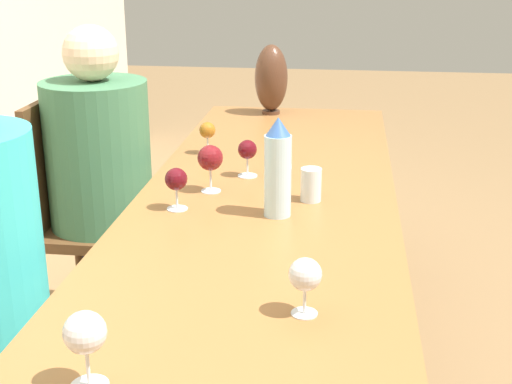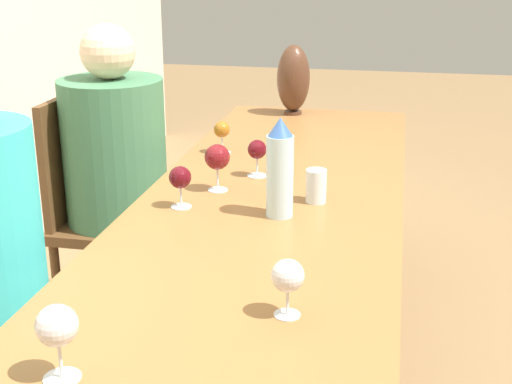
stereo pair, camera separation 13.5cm
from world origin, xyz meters
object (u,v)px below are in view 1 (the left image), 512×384
object	(u,v)px
wine_glass_2	(210,159)
wine_glass_4	(207,132)
water_bottle	(278,169)
person_far	(104,178)
vase	(271,78)
wine_glass_5	(247,151)
wine_glass_3	(176,180)
wine_glass_0	(305,276)
wine_glass_1	(85,334)
chair_far	(84,212)
water_tumbler	(311,185)

from	to	relation	value
wine_glass_2	wine_glass_4	xyz separation A→B (m)	(0.43, 0.09, -0.02)
water_bottle	wine_glass_2	bearing A→B (deg)	51.75
wine_glass_2	person_far	distance (m)	0.63
wine_glass_2	vase	bearing A→B (deg)	-3.56
wine_glass_4	wine_glass_5	size ratio (longest dim) A/B	0.96
wine_glass_3	wine_glass_2	bearing A→B (deg)	-21.95
wine_glass_0	person_far	xyz separation A→B (m)	(1.12, 0.83, -0.18)
person_far	wine_glass_0	bearing A→B (deg)	-143.39
water_bottle	wine_glass_1	xyz separation A→B (m)	(-0.89, 0.25, -0.04)
wine_glass_0	wine_glass_4	world-z (taller)	wine_glass_0
vase	chair_far	xyz separation A→B (m)	(-0.78, 0.64, -0.39)
wine_glass_0	wine_glass_5	world-z (taller)	wine_glass_0
wine_glass_4	wine_glass_5	world-z (taller)	wine_glass_5
vase	wine_glass_2	bearing A→B (deg)	176.44
wine_glass_4	person_far	xyz separation A→B (m)	(-0.07, 0.39, -0.17)
water_tumbler	chair_far	bearing A→B (deg)	65.88
wine_glass_2	water_tumbler	bearing A→B (deg)	-98.14
chair_far	person_far	world-z (taller)	person_far
wine_glass_2	wine_glass_4	bearing A→B (deg)	12.33
vase	wine_glass_3	distance (m)	1.31
water_bottle	wine_glass_5	size ratio (longest dim) A/B	2.30
water_bottle	wine_glass_0	distance (m)	0.59
wine_glass_2	wine_glass_4	size ratio (longest dim) A/B	1.25
water_tumbler	wine_glass_1	xyz separation A→B (m)	(-1.03, 0.34, 0.05)
person_far	wine_glass_5	bearing A→B (deg)	-107.49
wine_glass_0	chair_far	distance (m)	1.48
water_tumbler	chair_far	size ratio (longest dim) A/B	0.11
wine_glass_0	wine_glass_1	distance (m)	0.48
vase	wine_glass_3	bearing A→B (deg)	173.87
wine_glass_0	wine_glass_3	size ratio (longest dim) A/B	1.01
wine_glass_1	wine_glass_5	xyz separation A→B (m)	(1.25, -0.11, -0.02)
wine_glass_1	wine_glass_2	size ratio (longest dim) A/B	0.97
wine_glass_5	person_far	size ratio (longest dim) A/B	0.11
water_tumbler	wine_glass_2	xyz separation A→B (m)	(0.05, 0.32, 0.06)
wine_glass_5	person_far	distance (m)	0.63
wine_glass_1	wine_glass_3	bearing A→B (deg)	3.39
water_tumbler	wine_glass_4	bearing A→B (deg)	41.25
wine_glass_1	wine_glass_4	world-z (taller)	wine_glass_1
vase	person_far	bearing A→B (deg)	144.61
wine_glass_2	chair_far	bearing A→B (deg)	58.22
vase	wine_glass_2	size ratio (longest dim) A/B	2.09
wine_glass_2	chair_far	size ratio (longest dim) A/B	0.16
wine_glass_3	wine_glass_4	distance (m)	0.60
vase	wine_glass_5	world-z (taller)	vase
wine_glass_0	wine_glass_2	bearing A→B (deg)	24.54
vase	wine_glass_3	size ratio (longest dim) A/B	2.49
water_bottle	wine_glass_4	size ratio (longest dim) A/B	2.39
wine_glass_0	wine_glass_1	bearing A→B (deg)	130.65
wine_glass_2	wine_glass_5	xyz separation A→B (m)	(0.17, -0.09, -0.02)
wine_glass_2	chair_far	distance (m)	0.75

